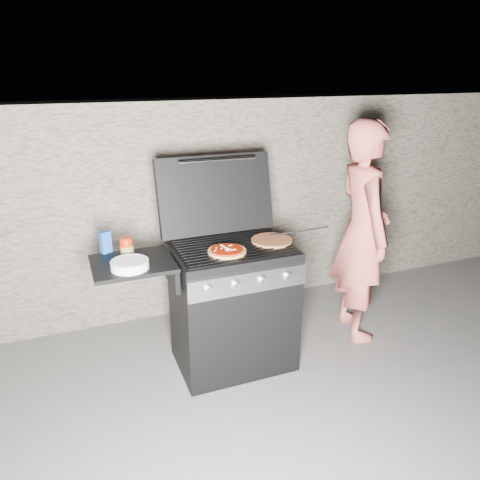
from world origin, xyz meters
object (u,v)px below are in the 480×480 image
object	(u,v)px
pizza_topped	(227,250)
person	(362,232)
sauce_jar	(127,247)
gas_grill	(199,313)

from	to	relation	value
pizza_topped	person	size ratio (longest dim) A/B	0.15
pizza_topped	sauce_jar	distance (m)	0.64
pizza_topped	sauce_jar	bearing A→B (deg)	162.24
sauce_jar	person	size ratio (longest dim) A/B	0.07
sauce_jar	person	world-z (taller)	person
pizza_topped	person	distance (m)	1.16
gas_grill	pizza_topped	size ratio (longest dim) A/B	5.36
gas_grill	person	world-z (taller)	person
gas_grill	sauce_jar	size ratio (longest dim) A/B	10.54
gas_grill	sauce_jar	bearing A→B (deg)	166.17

